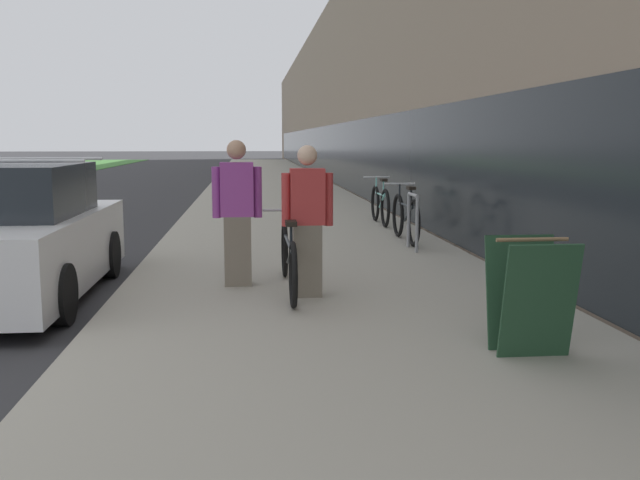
% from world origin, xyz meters
% --- Properties ---
extents(sidewalk_slab, '(4.62, 70.00, 0.14)m').
position_xyz_m(sidewalk_slab, '(5.83, 21.00, 0.07)').
color(sidewalk_slab, '#A39E8E').
rests_on(sidewalk_slab, ground).
extents(storefront_facade, '(10.01, 70.00, 7.18)m').
position_xyz_m(storefront_facade, '(13.17, 29.00, 3.58)').
color(storefront_facade, gray).
rests_on(storefront_facade, ground).
extents(tandem_bicycle, '(0.52, 2.30, 0.83)m').
position_xyz_m(tandem_bicycle, '(5.39, 2.39, 0.49)').
color(tandem_bicycle, black).
rests_on(tandem_bicycle, sidewalk_slab).
extents(person_rider, '(0.54, 0.21, 1.58)m').
position_xyz_m(person_rider, '(5.58, 2.10, 0.93)').
color(person_rider, '#756B5B').
rests_on(person_rider, sidewalk_slab).
extents(person_bystander, '(0.55, 0.22, 1.63)m').
position_xyz_m(person_bystander, '(4.84, 2.75, 0.95)').
color(person_bystander, '#756B5B').
rests_on(person_bystander, sidewalk_slab).
extents(bike_rack_hoop, '(0.05, 0.60, 0.84)m').
position_xyz_m(bike_rack_hoop, '(7.40, 5.13, 0.65)').
color(bike_rack_hoop, gray).
rests_on(bike_rack_hoop, sidewalk_slab).
extents(cruiser_bike_nearest, '(0.52, 1.88, 0.92)m').
position_xyz_m(cruiser_bike_nearest, '(7.48, 6.00, 0.52)').
color(cruiser_bike_nearest, black).
rests_on(cruiser_bike_nearest, sidewalk_slab).
extents(cruiser_bike_middle, '(0.52, 1.78, 0.91)m').
position_xyz_m(cruiser_bike_middle, '(7.52, 8.43, 0.52)').
color(cruiser_bike_middle, black).
rests_on(cruiser_bike_middle, sidewalk_slab).
extents(sandwich_board_sign, '(0.56, 0.56, 0.90)m').
position_xyz_m(sandwich_board_sign, '(7.11, -0.08, 0.59)').
color(sandwich_board_sign, '#23472D').
rests_on(sandwich_board_sign, sidewalk_slab).
extents(parked_sedan_curbside, '(2.00, 4.02, 1.57)m').
position_xyz_m(parked_sedan_curbside, '(2.28, 2.85, 0.69)').
color(parked_sedan_curbside, white).
rests_on(parked_sedan_curbside, ground).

